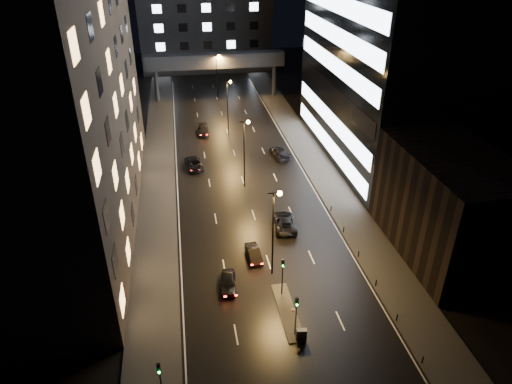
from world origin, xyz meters
TOP-DOWN VIEW (x-y plane):
  - ground at (0.00, 40.00)m, footprint 160.00×160.00m
  - sidewalk_left at (-12.50, 35.00)m, footprint 5.00×110.00m
  - sidewalk_right at (12.50, 35.00)m, footprint 5.00×110.00m
  - building_left at (-22.50, 24.00)m, footprint 15.00×48.00m
  - building_right_low at (20.00, 9.00)m, footprint 10.00×18.00m
  - building_right_glass at (25.00, 36.00)m, footprint 20.00×36.00m
  - building_far at (0.00, 98.00)m, footprint 34.00×14.00m
  - skybridge at (0.00, 70.00)m, footprint 30.00×3.00m
  - median_island at (0.30, 2.00)m, footprint 1.60×8.00m
  - traffic_signal_near at (0.30, 4.49)m, footprint 0.28×0.34m
  - traffic_signal_far at (0.30, -1.01)m, footprint 0.28×0.34m
  - traffic_signal_corner at (-11.50, -6.01)m, footprint 0.28×0.34m
  - bollard_row at (10.20, 6.50)m, footprint 0.12×25.12m
  - streetlight_near at (0.16, 8.00)m, footprint 1.45×0.50m
  - streetlight_mid_a at (0.16, 28.00)m, footprint 1.45×0.50m
  - streetlight_mid_b at (0.16, 48.00)m, footprint 1.45×0.50m
  - streetlight_far at (0.16, 68.00)m, footprint 1.45×0.50m
  - car_away_a at (-4.93, 6.50)m, footprint 2.03×4.12m
  - car_away_b at (-1.50, 10.97)m, footprint 1.59×3.94m
  - car_away_c at (-6.93, 35.20)m, footprint 3.05×5.45m
  - car_away_d at (-4.53, 49.23)m, footprint 2.04×4.83m
  - car_toward_a at (3.33, 16.52)m, footprint 3.11×5.79m
  - car_toward_b at (7.20, 37.07)m, footprint 2.77×5.75m
  - utility_cabinet at (0.70, -1.70)m, footprint 0.96×0.54m
  - cone_a at (0.84, 1.91)m, footprint 0.36×0.36m
  - cone_b at (0.18, -2.93)m, footprint 0.41×0.41m

SIDE VIEW (x-z plane):
  - ground at x=0.00m, z-range 0.00..0.00m
  - sidewalk_left at x=-12.50m, z-range 0.00..0.15m
  - sidewalk_right at x=12.50m, z-range 0.00..0.15m
  - median_island at x=0.30m, z-range 0.00..0.15m
  - cone_b at x=0.18m, z-range 0.00..0.45m
  - cone_a at x=0.84m, z-range 0.00..0.54m
  - bollard_row at x=10.20m, z-range 0.00..0.90m
  - car_away_b at x=-1.50m, z-range 0.00..1.27m
  - car_away_a at x=-4.93m, z-range 0.00..1.35m
  - car_away_d at x=-4.53m, z-range 0.00..1.39m
  - car_away_c at x=-6.93m, z-range 0.00..1.44m
  - utility_cabinet at x=0.70m, z-range 0.15..1.33m
  - car_toward_a at x=3.33m, z-range 0.00..1.54m
  - car_toward_b at x=7.20m, z-range 0.00..1.62m
  - traffic_signal_corner at x=-11.50m, z-range 0.74..5.14m
  - traffic_signal_near at x=0.30m, z-range 0.89..5.29m
  - traffic_signal_far at x=0.30m, z-range 0.89..5.29m
  - building_right_low at x=20.00m, z-range 0.00..12.00m
  - streetlight_near at x=0.16m, z-range 1.42..11.57m
  - streetlight_mid_a at x=0.16m, z-range 1.42..11.57m
  - streetlight_mid_b at x=0.16m, z-range 1.42..11.57m
  - streetlight_far at x=0.16m, z-range 1.42..11.57m
  - skybridge at x=0.00m, z-range 3.34..13.34m
  - building_far at x=0.00m, z-range 0.00..25.00m
  - building_left at x=-22.50m, z-range 0.00..40.00m
  - building_right_glass at x=25.00m, z-range 0.00..45.00m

